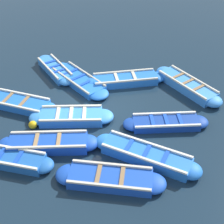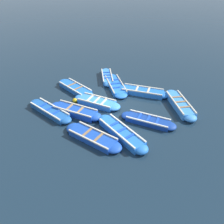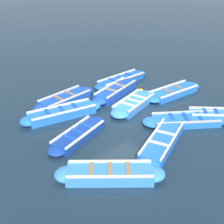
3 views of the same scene
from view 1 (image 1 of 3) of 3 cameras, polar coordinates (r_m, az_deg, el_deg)
name	(u,v)px [view 1 (image 1 of 3)]	position (r m, az deg, el deg)	size (l,w,h in m)	color
ground_plane	(97,115)	(12.75, -2.77, -0.53)	(120.00, 120.00, 0.00)	#162838
boat_mid_row	(110,179)	(10.17, -0.32, -12.08)	(3.63, 1.16, 0.39)	#1947B7
boat_inner_gap	(55,69)	(15.63, -10.39, 7.69)	(2.73, 2.72, 0.39)	#3884E0
boat_drifting	(125,80)	(14.56, 2.41, 5.90)	(3.84, 2.14, 0.42)	blue
boat_outer_right	(71,117)	(12.47, -7.43, -0.88)	(3.48, 1.65, 0.41)	#3884E0
boat_bow_out	(146,155)	(10.86, 6.27, -7.89)	(3.94, 1.67, 0.46)	blue
boat_end_of_row	(2,158)	(11.40, -19.49, -7.91)	(3.75, 0.82, 0.39)	#1E59AD
boat_centre	(166,123)	(12.30, 9.81, -1.97)	(3.44, 1.63, 0.35)	navy
boat_stern_in	(48,144)	(11.43, -11.58, -5.70)	(3.69, 1.63, 0.46)	#1947B7
boat_tucked	(187,85)	(14.52, 13.58, 4.74)	(3.33, 3.10, 0.46)	#3884E0
boat_alongside	(78,80)	(14.67, -6.15, 5.85)	(3.65, 3.08, 0.36)	blue
boat_outer_left	(17,103)	(13.72, -17.06, 1.64)	(3.73, 1.26, 0.38)	blue
buoy_orange_near	(33,125)	(12.39, -14.28, -2.30)	(0.32, 0.32, 0.32)	#EAB214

